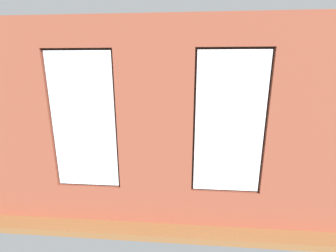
{
  "coord_description": "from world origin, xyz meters",
  "views": [
    {
      "loc": [
        -0.44,
        5.76,
        2.39
      ],
      "look_at": [
        -0.01,
        0.4,
        1.01
      ],
      "focal_mm": 24.0,
      "sensor_mm": 36.0,
      "label": 1
    }
  ],
  "objects_px": {
    "couch_by_window": "(163,182)",
    "potted_plant_beside_window_right": "(43,164)",
    "couch_left": "(257,147)",
    "potted_plant_corner_far_left": "(308,171)",
    "cup_ceramic": "(164,138)",
    "media_console": "(72,146)",
    "candle_jar": "(154,140)",
    "tv_flatscreen": "(70,123)",
    "potted_plant_between_couches": "(242,176)",
    "remote_silver": "(171,140)",
    "potted_plant_mid_room_small": "(200,134)",
    "coffee_table": "(171,142)",
    "potted_plant_corner_near_left": "(247,120)",
    "papasan_chair": "(172,125)",
    "table_plant_small": "(175,137)",
    "potted_plant_near_tv": "(71,151)"
  },
  "relations": [
    {
      "from": "couch_by_window",
      "to": "potted_plant_beside_window_right",
      "type": "distance_m",
      "value": 2.26
    },
    {
      "from": "couch_left",
      "to": "potted_plant_corner_far_left",
      "type": "relative_size",
      "value": 1.34
    },
    {
      "from": "cup_ceramic",
      "to": "media_console",
      "type": "distance_m",
      "value": 2.63
    },
    {
      "from": "candle_jar",
      "to": "potted_plant_corner_far_left",
      "type": "distance_m",
      "value": 3.67
    },
    {
      "from": "candle_jar",
      "to": "tv_flatscreen",
      "type": "relative_size",
      "value": 0.08
    },
    {
      "from": "potted_plant_between_couches",
      "to": "potted_plant_beside_window_right",
      "type": "relative_size",
      "value": 0.66
    },
    {
      "from": "remote_silver",
      "to": "potted_plant_mid_room_small",
      "type": "bearing_deg",
      "value": -65.44
    },
    {
      "from": "candle_jar",
      "to": "potted_plant_mid_room_small",
      "type": "height_order",
      "value": "potted_plant_mid_room_small"
    },
    {
      "from": "potted_plant_mid_room_small",
      "to": "candle_jar",
      "type": "bearing_deg",
      "value": 34.48
    },
    {
      "from": "couch_left",
      "to": "cup_ceramic",
      "type": "bearing_deg",
      "value": -91.27
    },
    {
      "from": "couch_left",
      "to": "coffee_table",
      "type": "xyz_separation_m",
      "value": [
        2.36,
        -0.03,
        0.04
      ]
    },
    {
      "from": "couch_left",
      "to": "media_console",
      "type": "relative_size",
      "value": 1.39
    },
    {
      "from": "potted_plant_corner_near_left",
      "to": "potted_plant_beside_window_right",
      "type": "height_order",
      "value": "potted_plant_beside_window_right"
    },
    {
      "from": "papasan_chair",
      "to": "table_plant_small",
      "type": "bearing_deg",
      "value": 95.95
    },
    {
      "from": "potted_plant_corner_near_left",
      "to": "potted_plant_near_tv",
      "type": "bearing_deg",
      "value": 32.62
    },
    {
      "from": "couch_left",
      "to": "tv_flatscreen",
      "type": "distance_m",
      "value": 5.19
    },
    {
      "from": "remote_silver",
      "to": "potted_plant_corner_far_left",
      "type": "distance_m",
      "value": 3.4
    },
    {
      "from": "coffee_table",
      "to": "table_plant_small",
      "type": "distance_m",
      "value": 0.26
    },
    {
      "from": "potted_plant_corner_far_left",
      "to": "potted_plant_between_couches",
      "type": "height_order",
      "value": "potted_plant_corner_far_left"
    },
    {
      "from": "remote_silver",
      "to": "potted_plant_near_tv",
      "type": "relative_size",
      "value": 0.15
    },
    {
      "from": "potted_plant_mid_room_small",
      "to": "couch_by_window",
      "type": "bearing_deg",
      "value": 73.82
    },
    {
      "from": "tv_flatscreen",
      "to": "remote_silver",
      "type": "bearing_deg",
      "value": -176.42
    },
    {
      "from": "couch_left",
      "to": "candle_jar",
      "type": "height_order",
      "value": "couch_left"
    },
    {
      "from": "table_plant_small",
      "to": "potted_plant_beside_window_right",
      "type": "relative_size",
      "value": 0.23
    },
    {
      "from": "remote_silver",
      "to": "potted_plant_mid_room_small",
      "type": "height_order",
      "value": "potted_plant_mid_room_small"
    },
    {
      "from": "remote_silver",
      "to": "cup_ceramic",
      "type": "bearing_deg",
      "value": 45.44
    },
    {
      "from": "potted_plant_near_tv",
      "to": "remote_silver",
      "type": "bearing_deg",
      "value": -150.82
    },
    {
      "from": "potted_plant_mid_room_small",
      "to": "potted_plant_corner_near_left",
      "type": "bearing_deg",
      "value": -148.62
    },
    {
      "from": "media_console",
      "to": "potted_plant_corner_far_left",
      "type": "distance_m",
      "value": 5.72
    },
    {
      "from": "coffee_table",
      "to": "cup_ceramic",
      "type": "height_order",
      "value": "cup_ceramic"
    },
    {
      "from": "couch_by_window",
      "to": "potted_plant_corner_far_left",
      "type": "distance_m",
      "value": 2.54
    },
    {
      "from": "tv_flatscreen",
      "to": "potted_plant_between_couches",
      "type": "bearing_deg",
      "value": 155.21
    },
    {
      "from": "table_plant_small",
      "to": "potted_plant_near_tv",
      "type": "bearing_deg",
      "value": 25.86
    },
    {
      "from": "potted_plant_corner_near_left",
      "to": "potted_plant_between_couches",
      "type": "bearing_deg",
      "value": 74.84
    },
    {
      "from": "couch_by_window",
      "to": "potted_plant_beside_window_right",
      "type": "height_order",
      "value": "potted_plant_beside_window_right"
    },
    {
      "from": "candle_jar",
      "to": "potted_plant_near_tv",
      "type": "distance_m",
      "value": 2.14
    },
    {
      "from": "tv_flatscreen",
      "to": "potted_plant_corner_near_left",
      "type": "xyz_separation_m",
      "value": [
        -5.31,
        -1.97,
        -0.25
      ]
    },
    {
      "from": "table_plant_small",
      "to": "potted_plant_near_tv",
      "type": "xyz_separation_m",
      "value": [
        2.37,
        1.15,
        -0.04
      ]
    },
    {
      "from": "cup_ceramic",
      "to": "potted_plant_between_couches",
      "type": "bearing_deg",
      "value": 126.25
    },
    {
      "from": "potted_plant_corner_far_left",
      "to": "remote_silver",
      "type": "bearing_deg",
      "value": -42.42
    },
    {
      "from": "tv_flatscreen",
      "to": "potted_plant_beside_window_right",
      "type": "distance_m",
      "value": 2.19
    },
    {
      "from": "media_console",
      "to": "potted_plant_near_tv",
      "type": "xyz_separation_m",
      "value": [
        -0.54,
        1.08,
        0.28
      ]
    },
    {
      "from": "cup_ceramic",
      "to": "table_plant_small",
      "type": "distance_m",
      "value": 0.38
    },
    {
      "from": "tv_flatscreen",
      "to": "potted_plant_beside_window_right",
      "type": "relative_size",
      "value": 0.96
    },
    {
      "from": "potted_plant_beside_window_right",
      "to": "papasan_chair",
      "type": "bearing_deg",
      "value": -118.29
    },
    {
      "from": "remote_silver",
      "to": "potted_plant_mid_room_small",
      "type": "relative_size",
      "value": 0.3
    },
    {
      "from": "media_console",
      "to": "potted_plant_mid_room_small",
      "type": "relative_size",
      "value": 2.24
    },
    {
      "from": "potted_plant_corner_far_left",
      "to": "media_console",
      "type": "bearing_deg",
      "value": -21.69
    },
    {
      "from": "couch_left",
      "to": "potted_plant_mid_room_small",
      "type": "xyz_separation_m",
      "value": [
        1.51,
        -0.82,
        0.07
      ]
    },
    {
      "from": "potted_plant_near_tv",
      "to": "potted_plant_corner_far_left",
      "type": "bearing_deg",
      "value": 167.82
    }
  ]
}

